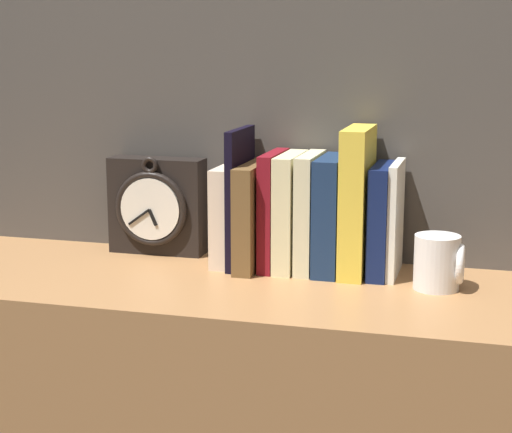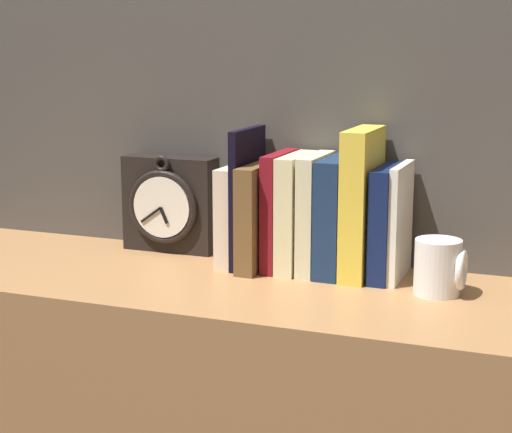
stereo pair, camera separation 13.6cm
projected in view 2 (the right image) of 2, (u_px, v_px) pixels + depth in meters
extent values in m
cube|color=#47423D|center=(301.00, 49.00, 1.50)|extent=(6.00, 0.05, 2.60)
cube|color=black|center=(171.00, 204.00, 1.58)|extent=(0.18, 0.05, 0.18)
torus|color=black|center=(162.00, 207.00, 1.55)|extent=(0.14, 0.01, 0.14)
cylinder|color=white|center=(162.00, 207.00, 1.55)|extent=(0.11, 0.01, 0.11)
cube|color=black|center=(164.00, 216.00, 1.55)|extent=(0.02, 0.00, 0.03)
cube|color=black|center=(151.00, 215.00, 1.56)|extent=(0.04, 0.00, 0.03)
torus|color=black|center=(161.00, 164.00, 1.54)|extent=(0.03, 0.01, 0.03)
cube|color=beige|center=(236.00, 214.00, 1.50)|extent=(0.03, 0.13, 0.17)
cube|color=black|center=(247.00, 197.00, 1.48)|extent=(0.01, 0.14, 0.24)
cube|color=brown|center=(260.00, 216.00, 1.47)|extent=(0.03, 0.16, 0.18)
cube|color=maroon|center=(278.00, 210.00, 1.46)|extent=(0.02, 0.14, 0.20)
cube|color=beige|center=(296.00, 212.00, 1.45)|extent=(0.03, 0.14, 0.20)
cube|color=beige|center=(315.00, 213.00, 1.44)|extent=(0.03, 0.14, 0.20)
cube|color=navy|center=(336.00, 216.00, 1.43)|extent=(0.04, 0.14, 0.20)
cube|color=yellow|center=(362.00, 203.00, 1.40)|extent=(0.04, 0.14, 0.25)
cube|color=#0F1C49|center=(386.00, 223.00, 1.40)|extent=(0.03, 0.14, 0.18)
cube|color=white|center=(401.00, 222.00, 1.39)|extent=(0.01, 0.13, 0.19)
cylinder|color=white|center=(438.00, 267.00, 1.31)|extent=(0.07, 0.07, 0.09)
torus|color=white|center=(461.00, 269.00, 1.30)|extent=(0.01, 0.06, 0.06)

